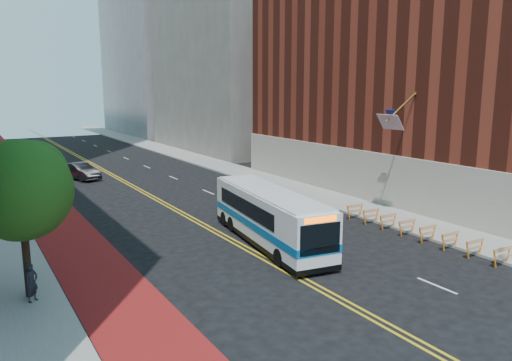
{
  "coord_description": "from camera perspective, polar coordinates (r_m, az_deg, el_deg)",
  "views": [
    {
      "loc": [
        -13.33,
        -16.13,
        8.93
      ],
      "look_at": [
        1.18,
        8.0,
        3.63
      ],
      "focal_mm": 35.0,
      "sensor_mm": 36.0,
      "label": 1
    }
  ],
  "objects": [
    {
      "name": "car_b",
      "position": [
        51.6,
        -19.43,
        1.0
      ],
      "size": [
        3.16,
        5.17,
        1.61
      ],
      "primitive_type": "imported",
      "rotation": [
        0.0,
        0.0,
        0.32
      ],
      "color": "black",
      "rests_on": "ground"
    },
    {
      "name": "car_a",
      "position": [
        37.56,
        -24.13,
        -2.79
      ],
      "size": [
        2.0,
        4.71,
        1.59
      ],
      "primitive_type": "imported",
      "rotation": [
        0.0,
        0.0,
        0.03
      ],
      "color": "black",
      "rests_on": "ground"
    },
    {
      "name": "brick_building",
      "position": [
        45.15,
        20.9,
        12.57
      ],
      "size": [
        18.73,
        36.0,
        22.0
      ],
      "color": "#5F2015",
      "rests_on": "ground"
    },
    {
      "name": "car_c",
      "position": [
        52.37,
        -26.2,
        0.46
      ],
      "size": [
        3.11,
        4.76,
        1.28
      ],
      "primitive_type": "imported",
      "rotation": [
        0.0,
        0.0,
        -0.32
      ],
      "color": "black",
      "rests_on": "ground"
    },
    {
      "name": "lane_dashes",
      "position": [
        57.78,
        -12.36,
        1.54
      ],
      "size": [
        0.14,
        98.2,
        0.01
      ],
      "color": "silver",
      "rests_on": "ground"
    },
    {
      "name": "ground",
      "position": [
        22.75,
        8.05,
        -12.56
      ],
      "size": [
        160.0,
        160.0,
        0.0
      ],
      "primitive_type": "plane",
      "color": "black",
      "rests_on": "ground"
    },
    {
      "name": "center_line_outer",
      "position": [
        48.89,
        -14.45,
        -0.19
      ],
      "size": [
        0.14,
        140.0,
        0.01
      ],
      "primitive_type": "cube",
      "color": "gold",
      "rests_on": "ground"
    },
    {
      "name": "street_tree",
      "position": [
        22.63,
        -25.22,
        -0.59
      ],
      "size": [
        4.2,
        4.2,
        6.7
      ],
      "color": "black",
      "rests_on": "sidewalk_left"
    },
    {
      "name": "center_line_inner",
      "position": [
        48.79,
        -14.86,
        -0.23
      ],
      "size": [
        0.14,
        140.0,
        0.01
      ],
      "primitive_type": "cube",
      "color": "gold",
      "rests_on": "ground"
    },
    {
      "name": "sidewalk_right",
      "position": [
        53.36,
        -2.23,
        1.11
      ],
      "size": [
        4.0,
        140.0,
        0.15
      ],
      "primitive_type": "cube",
      "color": "gray",
      "rests_on": "ground"
    },
    {
      "name": "bus_lane_paint",
      "position": [
        47.27,
        -24.1,
        -1.15
      ],
      "size": [
        3.6,
        140.0,
        0.01
      ],
      "primitive_type": "cube",
      "color": "maroon",
      "rests_on": "ground"
    },
    {
      "name": "midrise_right_near",
      "position": [
        74.53,
        -1.57,
        19.21
      ],
      "size": [
        18.0,
        26.0,
        40.0
      ],
      "primitive_type": "cube",
      "color": "slate",
      "rests_on": "ground"
    },
    {
      "name": "pedestrian",
      "position": [
        22.97,
        -24.25,
        -10.59
      ],
      "size": [
        0.72,
        0.67,
        1.65
      ],
      "primitive_type": "imported",
      "rotation": [
        0.0,
        0.0,
        0.64
      ],
      "color": "black",
      "rests_on": "sidewalk_left"
    },
    {
      "name": "transit_bus",
      "position": [
        28.76,
        1.46,
        -4.04
      ],
      "size": [
        3.99,
        11.58,
        3.12
      ],
      "rotation": [
        0.0,
        0.0,
        -0.13
      ],
      "color": "white",
      "rests_on": "ground"
    },
    {
      "name": "construction_barriers",
      "position": [
        31.24,
        17.91,
        -5.18
      ],
      "size": [
        1.42,
        10.91,
        1.0
      ],
      "color": "orange",
      "rests_on": "ground"
    }
  ]
}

